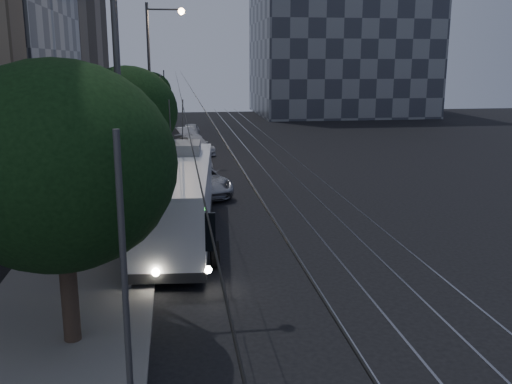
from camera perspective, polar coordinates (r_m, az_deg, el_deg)
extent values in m
plane|color=black|center=(22.80, 2.89, -5.56)|extent=(120.00, 120.00, 0.00)
cube|color=gray|center=(41.95, -12.56, 2.91)|extent=(5.00, 90.00, 0.15)
cube|color=gray|center=(42.06, -1.92, 3.16)|extent=(0.08, 90.00, 0.02)
cube|color=gray|center=(42.24, 0.03, 3.21)|extent=(0.08, 90.00, 0.02)
cube|color=gray|center=(42.49, 2.11, 3.26)|extent=(0.08, 90.00, 0.02)
cube|color=gray|center=(42.76, 4.02, 3.30)|extent=(0.08, 90.00, 0.02)
cylinder|color=black|center=(41.22, -7.79, 10.67)|extent=(0.02, 90.00, 0.02)
cylinder|color=black|center=(41.23, -6.81, 10.70)|extent=(0.02, 90.00, 0.02)
cylinder|color=#4E4E50|center=(12.04, -13.05, -8.17)|extent=(0.14, 0.14, 6.00)
cylinder|color=#4E4E50|center=(31.50, -10.13, 5.10)|extent=(0.14, 0.14, 6.00)
cylinder|color=#4E4E50|center=(51.38, -9.44, 8.18)|extent=(0.14, 0.14, 6.00)
cylinder|color=#4E4E50|center=(71.32, -9.14, 9.53)|extent=(0.14, 0.14, 6.00)
cube|color=#373B46|center=(79.49, 8.44, 16.41)|extent=(22.00, 18.00, 24.00)
cube|color=silver|center=(23.75, -7.70, -0.55)|extent=(3.43, 11.83, 2.77)
cube|color=black|center=(24.08, -7.61, -3.42)|extent=(3.48, 11.87, 0.34)
cube|color=black|center=(24.20, -7.73, 0.00)|extent=(3.29, 9.41, 1.02)
cube|color=black|center=(18.09, -7.53, -4.05)|extent=(2.18, 0.26, 1.26)
cube|color=black|center=(29.38, -7.84, 2.52)|extent=(1.98, 0.24, 0.97)
cube|color=green|center=(17.85, -7.61, -1.36)|extent=(1.55, 0.19, 0.31)
cube|color=gray|center=(26.30, -7.88, 4.39)|extent=(2.25, 2.30, 0.49)
sphere|color=white|center=(18.46, -10.00, -7.92)|extent=(0.25, 0.25, 0.25)
sphere|color=white|center=(18.47, -4.82, -7.75)|extent=(0.25, 0.25, 0.25)
cylinder|color=#4E4E50|center=(27.18, -8.59, 6.88)|extent=(0.06, 4.40, 2.44)
cylinder|color=#4E4E50|center=(27.18, -7.35, 6.92)|extent=(0.06, 4.40, 2.44)
cylinder|color=black|center=(20.55, -10.82, -6.47)|extent=(0.29, 0.97, 0.97)
cylinder|color=black|center=(20.56, -4.15, -6.25)|extent=(0.29, 0.97, 0.97)
cylinder|color=black|center=(26.57, -10.25, -1.93)|extent=(0.29, 0.97, 0.97)
cylinder|color=black|center=(26.58, -5.12, -1.77)|extent=(0.29, 0.97, 0.97)
cylinder|color=black|center=(28.38, -10.13, -0.96)|extent=(0.29, 0.97, 0.97)
cylinder|color=black|center=(28.38, -5.32, -0.81)|extent=(0.29, 0.97, 0.97)
imported|color=#A0A2A7|center=(31.68, -5.80, 1.24)|extent=(4.01, 6.23, 1.60)
imported|color=silver|center=(35.84, -5.62, 2.38)|extent=(2.00, 3.95, 1.29)
imported|color=silver|center=(45.31, -6.19, 4.68)|extent=(3.56, 5.09, 1.37)
imported|color=#B2B1B6|center=(50.62, -7.21, 5.58)|extent=(3.16, 4.61, 1.44)
imported|color=#B3B4B8|center=(54.61, -6.55, 6.10)|extent=(1.95, 4.09, 1.35)
cylinder|color=#30221B|center=(15.67, -18.12, -10.04)|extent=(0.44, 0.44, 2.62)
ellipsoid|color=black|center=(14.70, -19.08, 2.50)|extent=(5.75, 5.75, 5.17)
cylinder|color=#30221B|center=(24.23, -13.36, -1.55)|extent=(0.44, 0.44, 2.61)
ellipsoid|color=black|center=(23.69, -13.72, 5.00)|extent=(3.98, 3.98, 3.58)
cylinder|color=#30221B|center=(29.86, -12.42, 1.52)|extent=(0.44, 0.44, 2.88)
ellipsoid|color=black|center=(29.39, -12.74, 7.87)|extent=(5.00, 5.00, 4.50)
cylinder|color=#30221B|center=(42.92, -11.18, 4.76)|extent=(0.44, 0.44, 2.45)
ellipsoid|color=black|center=(42.60, -11.35, 8.64)|extent=(4.51, 4.51, 4.06)
cylinder|color=#30221B|center=(48.24, -10.87, 5.67)|extent=(0.44, 0.44, 2.42)
ellipsoid|color=black|center=(47.97, -11.02, 9.02)|extent=(4.31, 4.31, 3.88)
cylinder|color=#30221B|center=(58.13, -10.45, 7.03)|extent=(0.44, 0.44, 2.64)
ellipsoid|color=black|center=(57.91, -10.57, 9.89)|extent=(4.21, 4.21, 3.79)
cylinder|color=#4E4E50|center=(17.71, -13.39, 6.05)|extent=(0.20, 0.20, 10.45)
cylinder|color=#4E4E50|center=(40.94, -10.56, 10.43)|extent=(0.20, 0.20, 11.03)
cylinder|color=#4E4E50|center=(41.01, -9.10, 17.59)|extent=(2.43, 0.12, 0.12)
sphere|color=#F5C086|center=(41.00, -7.47, 17.49)|extent=(0.44, 0.44, 0.44)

